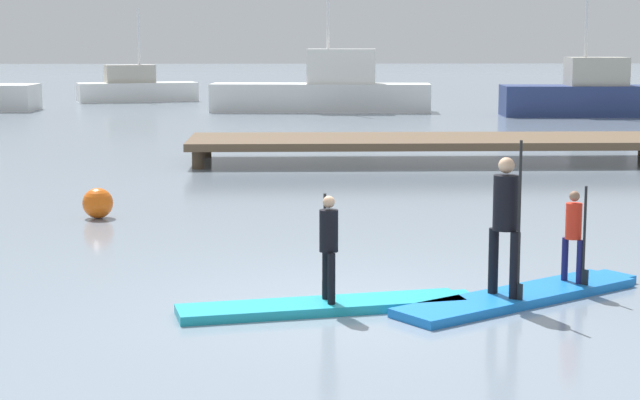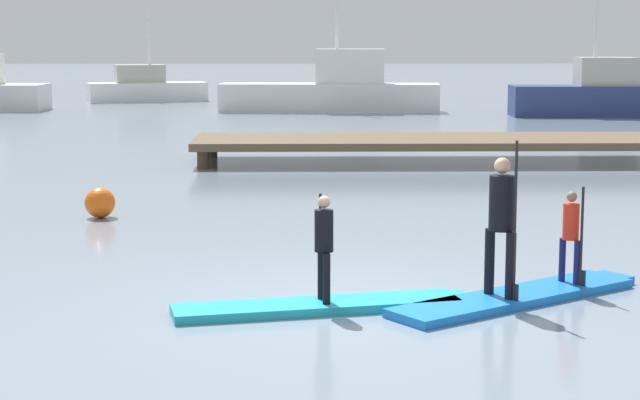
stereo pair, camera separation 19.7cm
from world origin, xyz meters
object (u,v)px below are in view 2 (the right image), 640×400
at_px(paddler_adult, 502,217).
at_px(paddler_child_front, 571,232).
at_px(paddleboard_near, 324,306).
at_px(fishing_boat_white_large, 334,90).
at_px(motor_boat_small_navy, 599,95).
at_px(trawler_grey_distant, 146,88).
at_px(paddler_child_solo, 324,242).
at_px(mooring_buoy_mid, 100,203).
at_px(paddleboard_far, 519,297).

xyz_separation_m(paddler_adult, paddler_child_front, (0.95, 0.65, -0.28)).
relative_size(paddleboard_near, fishing_boat_white_large, 0.37).
bearing_deg(fishing_boat_white_large, motor_boat_small_navy, -15.11).
xyz_separation_m(fishing_boat_white_large, trawler_grey_distant, (-8.67, 7.55, -0.24)).
relative_size(motor_boat_small_navy, trawler_grey_distant, 1.15).
xyz_separation_m(paddler_child_front, fishing_boat_white_large, (-1.67, 31.53, 0.17)).
bearing_deg(fishing_boat_white_large, paddler_child_front, -86.97).
height_order(paddler_child_solo, mooring_buoy_mid, paddler_child_solo).
distance_m(paddleboard_near, mooring_buoy_mid, 7.16).
bearing_deg(paddler_adult, paddleboard_far, 36.16).
height_order(paddleboard_far, paddler_child_front, paddler_child_front).
height_order(trawler_grey_distant, mooring_buoy_mid, trawler_grey_distant).
relative_size(paddleboard_near, mooring_buoy_mid, 6.64).
distance_m(paddler_child_solo, paddler_adult, 1.98).
relative_size(paddleboard_far, mooring_buoy_mid, 6.30).
height_order(paddler_child_solo, trawler_grey_distant, trawler_grey_distant).
xyz_separation_m(paddler_child_front, mooring_buoy_mid, (-6.44, 5.38, -0.45)).
relative_size(paddler_child_front, fishing_boat_white_large, 0.13).
xyz_separation_m(paddler_child_front, motor_boat_small_navy, (8.39, 28.81, 0.12)).
xyz_separation_m(paddleboard_far, paddler_adult, (-0.26, -0.19, 0.94)).
bearing_deg(paddler_child_front, mooring_buoy_mid, 140.13).
xyz_separation_m(paddleboard_near, paddler_adult, (1.95, 0.19, 0.94)).
relative_size(paddleboard_far, fishing_boat_white_large, 0.35).
bearing_deg(mooring_buoy_mid, paddler_child_front, -39.87).
relative_size(paddler_child_solo, paddleboard_far, 0.37).
bearing_deg(motor_boat_small_navy, mooring_buoy_mid, -122.32).
bearing_deg(paddleboard_far, trawler_grey_distant, 103.72).
xyz_separation_m(paddler_adult, motor_boat_small_navy, (9.33, 29.46, -0.17)).
bearing_deg(paddler_child_solo, motor_boat_small_navy, 69.15).
height_order(paddleboard_near, mooring_buoy_mid, mooring_buoy_mid).
height_order(paddleboard_near, paddler_adult, paddler_adult).
relative_size(paddler_child_solo, paddler_child_front, 1.01).
xyz_separation_m(paddler_adult, trawler_grey_distant, (-9.40, 39.73, -0.35)).
bearing_deg(paddleboard_far, motor_boat_small_navy, 72.77).
bearing_deg(paddler_adult, paddler_child_solo, -174.75).
distance_m(trawler_grey_distant, mooring_buoy_mid, 33.93).
xyz_separation_m(paddleboard_far, motor_boat_small_navy, (9.08, 29.27, 0.77)).
distance_m(paddler_adult, mooring_buoy_mid, 8.19).
bearing_deg(paddler_child_solo, trawler_grey_distant, 100.56).
relative_size(paddleboard_near, paddler_adult, 1.91).
bearing_deg(paddleboard_near, mooring_buoy_mid, 119.63).
relative_size(paddleboard_near, paddler_child_front, 2.89).
distance_m(fishing_boat_white_large, trawler_grey_distant, 11.50).
xyz_separation_m(paddler_child_front, trawler_grey_distant, (-10.34, 39.08, -0.07)).
height_order(paddler_child_solo, paddler_child_front, paddler_child_solo).
bearing_deg(motor_boat_small_navy, paddler_child_front, -106.24).
height_order(paddler_adult, motor_boat_small_navy, motor_boat_small_navy).
xyz_separation_m(paddler_child_solo, paddler_child_front, (2.90, 0.83, -0.05)).
height_order(paddleboard_far, trawler_grey_distant, trawler_grey_distant).
bearing_deg(paddleboard_near, paddleboard_far, 9.74).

